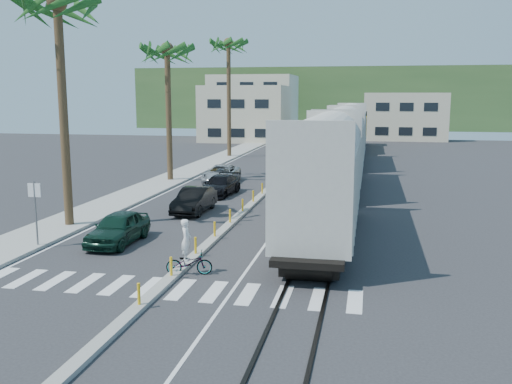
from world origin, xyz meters
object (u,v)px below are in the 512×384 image
street_sign (35,204)px  car_second (194,200)px  car_lead (118,228)px  cyclist (188,257)px

street_sign → car_second: bearing=62.9°
street_sign → car_lead: size_ratio=0.70×
street_sign → cyclist: size_ratio=1.40×
street_sign → car_second: 9.95m
car_second → cyclist: bearing=-72.3°
street_sign → cyclist: bearing=-16.7°
street_sign → cyclist: (7.75, -2.33, -1.30)m
cyclist → street_sign: bearing=61.2°
street_sign → car_lead: 3.70m
car_lead → cyclist: size_ratio=2.01×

